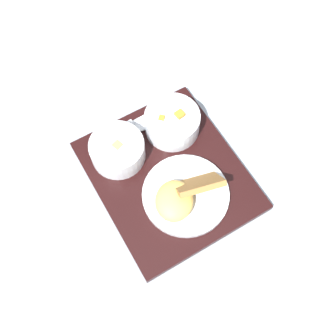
# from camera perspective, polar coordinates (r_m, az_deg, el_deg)

# --- Properties ---
(ground_plane) EXTENTS (4.00, 4.00, 0.00)m
(ground_plane) POSITION_cam_1_polar(r_m,az_deg,el_deg) (0.97, 0.00, -1.21)
(ground_plane) COLOR #99A3AD
(serving_tray) EXTENTS (0.40, 0.35, 0.02)m
(serving_tray) POSITION_cam_1_polar(r_m,az_deg,el_deg) (0.96, 0.00, -0.99)
(serving_tray) COLOR black
(serving_tray) RESTS_ON ground_plane
(bowl_salad) EXTENTS (0.13, 0.13, 0.06)m
(bowl_salad) POSITION_cam_1_polar(r_m,az_deg,el_deg) (0.98, 0.58, 6.32)
(bowl_salad) COLOR silver
(bowl_salad) RESTS_ON serving_tray
(bowl_soup) EXTENTS (0.12, 0.12, 0.06)m
(bowl_soup) POSITION_cam_1_polar(r_m,az_deg,el_deg) (0.95, -6.88, 2.54)
(bowl_soup) COLOR silver
(bowl_soup) RESTS_ON serving_tray
(plate_main) EXTENTS (0.19, 0.19, 0.09)m
(plate_main) POSITION_cam_1_polar(r_m,az_deg,el_deg) (0.91, 2.00, -3.79)
(plate_main) COLOR silver
(plate_main) RESTS_ON serving_tray
(knife) EXTENTS (0.02, 0.18, 0.01)m
(knife) POSITION_cam_1_polar(r_m,az_deg,el_deg) (1.01, -5.42, 5.75)
(knife) COLOR silver
(knife) RESTS_ON serving_tray
(spoon) EXTENTS (0.04, 0.15, 0.01)m
(spoon) POSITION_cam_1_polar(r_m,az_deg,el_deg) (1.00, -4.52, 5.36)
(spoon) COLOR silver
(spoon) RESTS_ON serving_tray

